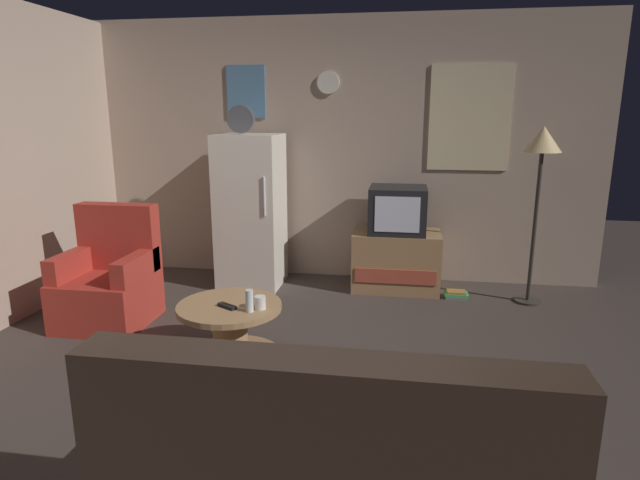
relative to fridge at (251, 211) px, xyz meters
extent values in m
plane|color=#3D332D|center=(0.83, -1.99, -0.75)|extent=(12.00, 12.00, 0.00)
cube|color=tan|center=(0.83, 0.46, 0.56)|extent=(5.20, 0.10, 2.63)
cube|color=beige|center=(2.09, 0.40, 0.89)|extent=(0.76, 0.02, 1.00)
cube|color=teal|center=(-0.13, 0.40, 1.15)|extent=(0.40, 0.02, 0.52)
cylinder|color=silver|center=(0.71, 0.40, 1.23)|extent=(0.22, 0.03, 0.22)
cube|color=silver|center=(0.00, 0.00, 0.00)|extent=(0.60, 0.60, 1.50)
cylinder|color=silver|center=(0.22, -0.30, 0.20)|extent=(0.02, 0.02, 0.36)
cylinder|color=#4C4C51|center=(-0.05, -0.08, 0.89)|extent=(0.26, 0.04, 0.26)
cube|color=#9E754C|center=(1.44, 0.08, -0.47)|extent=(0.84, 0.52, 0.57)
cube|color=#AD4733|center=(1.44, -0.19, -0.55)|extent=(0.76, 0.01, 0.14)
cube|color=black|center=(1.44, 0.08, 0.04)|extent=(0.54, 0.50, 0.44)
cube|color=silver|center=(1.44, -0.17, 0.04)|extent=(0.41, 0.01, 0.33)
cylinder|color=#332D28|center=(2.66, -0.13, -0.74)|extent=(0.24, 0.24, 0.02)
cylinder|color=#332D28|center=(2.66, -0.13, -0.05)|extent=(0.04, 0.04, 1.40)
cone|color=#F2D18C|center=(2.66, -0.13, 0.73)|extent=(0.32, 0.32, 0.22)
cylinder|color=#9E754C|center=(0.33, -1.71, -0.73)|extent=(0.72, 0.72, 0.04)
cylinder|color=#9E754C|center=(0.33, -1.71, -0.54)|extent=(0.24, 0.24, 0.38)
cylinder|color=#9E754C|center=(0.33, -1.71, -0.35)|extent=(0.72, 0.72, 0.04)
cylinder|color=silver|center=(0.51, -1.82, -0.26)|extent=(0.05, 0.05, 0.15)
cylinder|color=silver|center=(0.57, -1.76, -0.29)|extent=(0.08, 0.08, 0.09)
cube|color=black|center=(0.34, -1.77, -0.32)|extent=(0.15, 0.11, 0.02)
cube|color=#A52D23|center=(-0.89, -1.20, -0.55)|extent=(0.68, 0.68, 0.40)
cube|color=#A52D23|center=(-0.89, -0.94, -0.07)|extent=(0.68, 0.16, 0.56)
cube|color=#A52D23|center=(-1.17, -1.20, -0.25)|extent=(0.12, 0.60, 0.20)
cube|color=#A52D23|center=(-0.61, -1.20, -0.25)|extent=(0.12, 0.60, 0.20)
cube|color=#38281E|center=(1.23, -3.42, -0.09)|extent=(1.70, 0.20, 0.52)
cube|color=slate|center=(2.01, -0.12, -0.74)|extent=(0.20, 0.15, 0.03)
cube|color=green|center=(2.01, -0.12, -0.72)|extent=(0.22, 0.14, 0.02)
cube|color=olive|center=(2.01, -0.12, -0.70)|extent=(0.17, 0.12, 0.02)
camera|label=1|loc=(1.48, -5.00, 0.96)|focal=29.77mm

